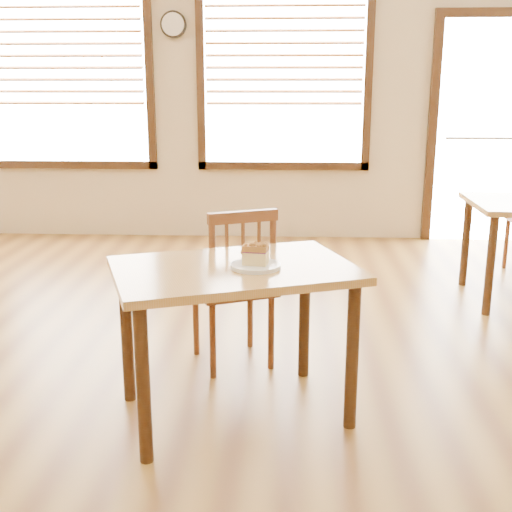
{
  "coord_description": "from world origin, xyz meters",
  "views": [
    {
      "loc": [
        0.35,
        -2.7,
        1.56
      ],
      "look_at": [
        0.21,
        0.16,
        0.8
      ],
      "focal_mm": 45.0,
      "sensor_mm": 36.0,
      "label": 1
    }
  ],
  "objects_px": {
    "cafe_chair_main": "(234,286)",
    "plate": "(256,266)",
    "cafe_table_main": "(234,289)",
    "cake_slice": "(256,253)",
    "wall_clock": "(173,24)"
  },
  "relations": [
    {
      "from": "wall_clock",
      "to": "cafe_table_main",
      "type": "distance_m",
      "value": 4.19
    },
    {
      "from": "cafe_table_main",
      "to": "cake_slice",
      "type": "xyz_separation_m",
      "value": [
        0.1,
        -0.02,
        0.18
      ]
    },
    {
      "from": "cafe_table_main",
      "to": "plate",
      "type": "xyz_separation_m",
      "value": [
        0.1,
        -0.02,
        0.12
      ]
    },
    {
      "from": "cake_slice",
      "to": "cafe_table_main",
      "type": "bearing_deg",
      "value": 176.8
    },
    {
      "from": "cafe_chair_main",
      "to": "plate",
      "type": "bearing_deg",
      "value": 80.57
    },
    {
      "from": "wall_clock",
      "to": "cake_slice",
      "type": "bearing_deg",
      "value": -75.24
    },
    {
      "from": "cake_slice",
      "to": "wall_clock",
      "type": "bearing_deg",
      "value": 114.58
    },
    {
      "from": "plate",
      "to": "cake_slice",
      "type": "relative_size",
      "value": 1.77
    },
    {
      "from": "wall_clock",
      "to": "cafe_table_main",
      "type": "relative_size",
      "value": 0.2
    },
    {
      "from": "cafe_table_main",
      "to": "plate",
      "type": "bearing_deg",
      "value": -33.68
    },
    {
      "from": "cafe_table_main",
      "to": "cafe_chair_main",
      "type": "bearing_deg",
      "value": 74.28
    },
    {
      "from": "plate",
      "to": "cake_slice",
      "type": "xyz_separation_m",
      "value": [
        0.0,
        0.0,
        0.06
      ]
    },
    {
      "from": "plate",
      "to": "cafe_table_main",
      "type": "bearing_deg",
      "value": 166.71
    },
    {
      "from": "cake_slice",
      "to": "plate",
      "type": "bearing_deg",
      "value": -133.62
    },
    {
      "from": "wall_clock",
      "to": "cake_slice",
      "type": "relative_size",
      "value": 1.99
    }
  ]
}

